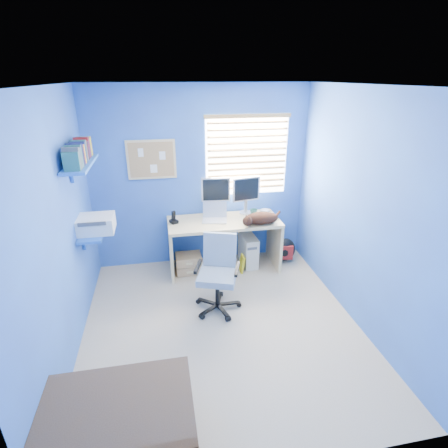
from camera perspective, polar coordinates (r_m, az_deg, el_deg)
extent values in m
cube|color=tan|center=(4.07, -0.39, -16.22)|extent=(3.00, 3.20, 0.00)
cube|color=white|center=(3.15, -0.51, 21.72)|extent=(3.00, 3.20, 0.00)
cube|color=#3555AB|center=(4.91, -3.82, 7.39)|extent=(3.00, 0.01, 2.50)
cube|color=#3555AB|center=(2.08, 7.87, -16.88)|extent=(3.00, 0.01, 2.50)
cube|color=#3555AB|center=(3.50, -25.42, -1.56)|extent=(0.01, 3.20, 2.50)
cube|color=#3555AB|center=(3.95, 21.52, 1.80)|extent=(0.01, 3.20, 2.50)
cube|color=#D7C38A|center=(4.95, -0.01, -3.38)|extent=(1.53, 0.65, 0.74)
cube|color=silver|center=(4.74, -1.56, 1.75)|extent=(0.38, 0.32, 0.22)
cube|color=silver|center=(4.93, -1.39, 4.58)|extent=(0.41, 0.16, 0.54)
cube|color=silver|center=(4.96, 3.59, 4.66)|extent=(0.42, 0.19, 0.54)
cube|color=black|center=(4.73, -8.24, 1.14)|extent=(0.13, 0.14, 0.17)
imported|color=#235D54|center=(4.94, 4.87, 1.84)|extent=(0.10, 0.09, 0.10)
cylinder|color=silver|center=(5.03, 6.69, 1.97)|extent=(0.13, 0.13, 0.07)
ellipsoid|color=black|center=(4.68, 6.16, 0.96)|extent=(0.51, 0.40, 0.16)
cube|color=beige|center=(5.13, 3.95, -4.21)|extent=(0.21, 0.45, 0.45)
cube|color=tan|center=(4.98, -5.77, -6.38)|extent=(0.35, 0.28, 0.27)
cube|color=yellow|center=(4.98, 2.93, -6.47)|extent=(0.03, 0.17, 0.24)
ellipsoid|color=black|center=(5.30, 9.91, -4.16)|extent=(0.35, 0.29, 0.36)
cube|color=brown|center=(2.98, -16.64, -29.72)|extent=(1.01, 0.72, 0.49)
cylinder|color=black|center=(4.29, -1.05, -13.30)|extent=(0.66, 0.66, 0.06)
cylinder|color=black|center=(4.17, -1.07, -11.02)|extent=(0.06, 0.06, 0.35)
cube|color=#8CA7B8|center=(4.05, -1.09, -8.49)|extent=(0.54, 0.54, 0.08)
cube|color=#8CA7B8|center=(4.11, -0.69, -4.15)|extent=(0.38, 0.18, 0.40)
cube|color=white|center=(4.95, 3.73, 11.08)|extent=(1.15, 0.01, 1.10)
cube|color=#AB834D|center=(4.92, 3.82, 11.01)|extent=(1.10, 0.03, 1.00)
cube|color=#D7C38A|center=(4.79, -11.75, 10.26)|extent=(0.64, 0.02, 0.52)
cube|color=tan|center=(4.78, -11.75, 10.24)|extent=(0.58, 0.01, 0.46)
cube|color=blue|center=(4.26, -20.64, -1.34)|extent=(0.26, 0.55, 0.03)
cube|color=silver|center=(4.21, -20.31, 0.00)|extent=(0.42, 0.34, 0.18)
cube|color=blue|center=(4.02, -22.38, 9.09)|extent=(0.24, 0.90, 0.03)
cube|color=navy|center=(4.00, -22.80, 10.81)|extent=(0.15, 0.80, 0.22)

